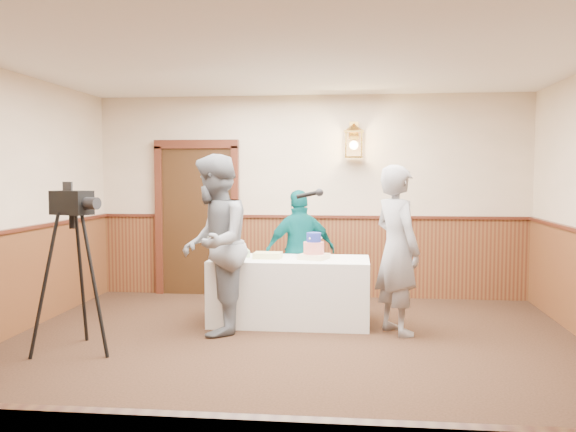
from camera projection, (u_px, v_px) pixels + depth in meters
name	position (u px, v px, depth m)	size (l,w,h in m)	color
ground	(280.00, 378.00, 5.12)	(7.00, 7.00, 0.00)	black
room_shell	(280.00, 196.00, 5.47)	(6.02, 7.02, 2.81)	#C5B294
display_table	(290.00, 291.00, 6.99)	(1.80, 0.80, 0.75)	white
tiered_cake	(314.00, 249.00, 6.90)	(0.37, 0.37, 0.30)	#F6E6BD
sheet_cake_yellow	(268.00, 255.00, 6.98)	(0.31, 0.24, 0.06)	#F5F392
sheet_cake_green	(234.00, 253.00, 7.11)	(0.34, 0.27, 0.08)	#AAE3A0
interviewer	(214.00, 244.00, 6.52)	(1.58, 1.00, 1.93)	slate
baker	(397.00, 250.00, 6.51)	(0.66, 0.43, 1.81)	gray
assistant_p	(300.00, 251.00, 7.50)	(0.89, 0.37, 1.52)	#065255
tv_camera_rig	(74.00, 280.00, 5.82)	(0.61, 0.57, 1.56)	black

